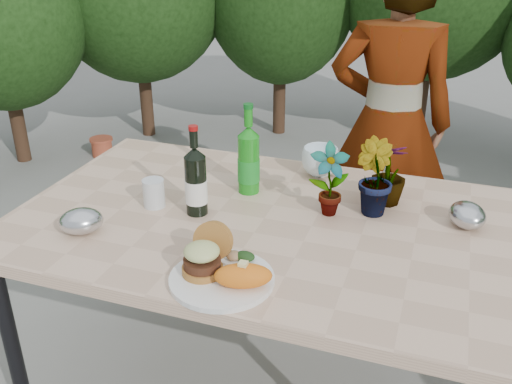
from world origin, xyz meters
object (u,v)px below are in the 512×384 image
(dinner_plate, at_px, (222,279))
(wine_bottle, at_px, (196,182))
(patio_table, at_px, (264,234))
(person, at_px, (390,124))

(dinner_plate, bearing_deg, wine_bottle, 123.70)
(dinner_plate, distance_m, wine_bottle, 0.42)
(patio_table, height_order, dinner_plate, dinner_plate)
(patio_table, distance_m, person, 1.05)
(patio_table, distance_m, dinner_plate, 0.38)
(dinner_plate, bearing_deg, patio_table, 90.84)
(patio_table, relative_size, wine_bottle, 5.36)
(dinner_plate, relative_size, wine_bottle, 0.94)
(dinner_plate, relative_size, person, 0.18)
(person, bearing_deg, dinner_plate, 72.22)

